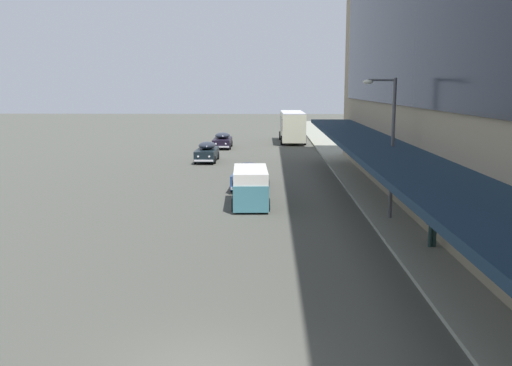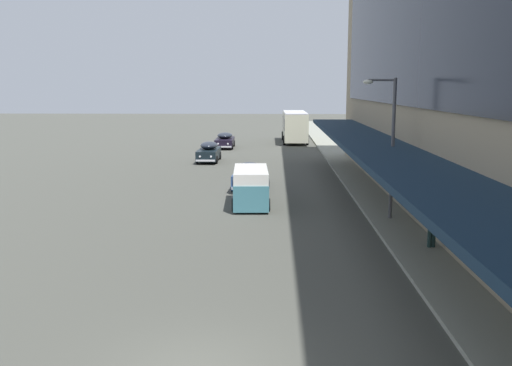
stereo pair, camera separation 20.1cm
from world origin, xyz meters
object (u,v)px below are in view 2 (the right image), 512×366
object	(u,v)px
street_lamp	(389,137)
transit_bus_kerbside_front	(295,125)
vw_van	(251,185)
pedestrian_at_kerb	(432,220)
sedan_oncoming_rear	(225,140)
sedan_oncoming_front	(249,175)
sedan_trailing_mid	(209,152)

from	to	relation	value
street_lamp	transit_bus_kerbside_front	bearing A→B (deg)	94.45
vw_van	pedestrian_at_kerb	size ratio (longest dim) A/B	2.49
sedan_oncoming_rear	sedan_oncoming_front	bearing A→B (deg)	-81.43
sedan_oncoming_rear	transit_bus_kerbside_front	bearing A→B (deg)	39.39
sedan_oncoming_front	sedan_oncoming_rear	size ratio (longest dim) A/B	1.00
transit_bus_kerbside_front	street_lamp	bearing A→B (deg)	-85.55
transit_bus_kerbside_front	sedan_oncoming_rear	xyz separation A→B (m)	(-7.28, -5.98, -1.18)
sedan_oncoming_rear	vw_van	distance (m)	28.68
sedan_oncoming_rear	street_lamp	bearing A→B (deg)	-72.15
sedan_oncoming_front	sedan_oncoming_rear	xyz separation A→B (m)	(-3.48, 23.11, -0.02)
transit_bus_kerbside_front	sedan_oncoming_front	bearing A→B (deg)	-97.45
transit_bus_kerbside_front	sedan_oncoming_rear	bearing A→B (deg)	-140.61
pedestrian_at_kerb	sedan_trailing_mid	bearing A→B (deg)	113.75
transit_bus_kerbside_front	pedestrian_at_kerb	world-z (taller)	transit_bus_kerbside_front
sedan_oncoming_front	pedestrian_at_kerb	size ratio (longest dim) A/B	2.70
transit_bus_kerbside_front	sedan_oncoming_front	distance (m)	29.36
transit_bus_kerbside_front	vw_van	xyz separation A→B (m)	(-3.45, -34.40, -0.85)
sedan_oncoming_front	sedan_trailing_mid	distance (m)	13.07
sedan_trailing_mid	street_lamp	bearing A→B (deg)	-63.28
sedan_oncoming_rear	pedestrian_at_kerb	world-z (taller)	pedestrian_at_kerb
sedan_trailing_mid	sedan_oncoming_rear	bearing A→B (deg)	87.82
sedan_oncoming_rear	street_lamp	world-z (taller)	street_lamp
transit_bus_kerbside_front	pedestrian_at_kerb	bearing A→B (deg)	-85.01
transit_bus_kerbside_front	sedan_trailing_mid	distance (m)	18.35
sedan_trailing_mid	vw_van	bearing A→B (deg)	-76.59
sedan_trailing_mid	street_lamp	distance (m)	23.83
street_lamp	pedestrian_at_kerb	bearing A→B (deg)	-80.78
sedan_oncoming_front	sedan_oncoming_rear	distance (m)	23.37
vw_van	street_lamp	bearing A→B (deg)	-27.45
transit_bus_kerbside_front	sedan_oncoming_front	xyz separation A→B (m)	(-3.80, -29.09, -1.16)
sedan_trailing_mid	vw_van	world-z (taller)	vw_van
transit_bus_kerbside_front	vw_van	world-z (taller)	transit_bus_kerbside_front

